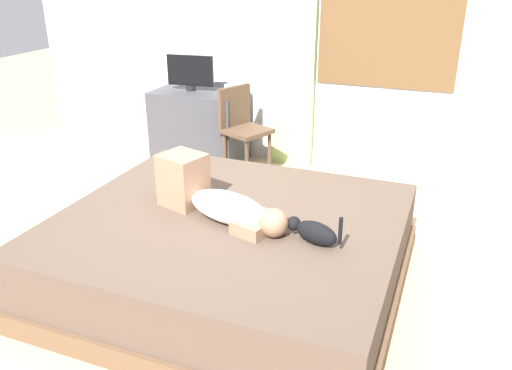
{
  "coord_description": "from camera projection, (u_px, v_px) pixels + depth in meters",
  "views": [
    {
      "loc": [
        1.36,
        -2.61,
        1.94
      ],
      "look_at": [
        0.23,
        0.24,
        0.63
      ],
      "focal_mm": 36.8,
      "sensor_mm": 36.0,
      "label": 1
    }
  ],
  "objects": [
    {
      "name": "ground_plane",
      "position": [
        210.0,
        280.0,
        3.46
      ],
      "size": [
        16.0,
        16.0,
        0.0
      ],
      "primitive_type": "plane",
      "color": "tan"
    },
    {
      "name": "back_wall_with_window",
      "position": [
        319.0,
        17.0,
        4.92
      ],
      "size": [
        6.4,
        0.14,
        2.9
      ],
      "color": "silver",
      "rests_on": "ground"
    },
    {
      "name": "bed",
      "position": [
        230.0,
        250.0,
        3.36
      ],
      "size": [
        2.13,
        1.95,
        0.48
      ],
      "color": "brown",
      "rests_on": "ground"
    },
    {
      "name": "person_lying",
      "position": [
        216.0,
        199.0,
        3.23
      ],
      "size": [
        0.94,
        0.48,
        0.34
      ],
      "color": "silver",
      "rests_on": "bed"
    },
    {
      "name": "cat",
      "position": [
        314.0,
        232.0,
        2.94
      ],
      "size": [
        0.35,
        0.18,
        0.21
      ],
      "color": "black",
      "rests_on": "bed"
    },
    {
      "name": "desk",
      "position": [
        200.0,
        127.0,
        5.38
      ],
      "size": [
        0.9,
        0.56,
        0.74
      ],
      "color": "#38383D",
      "rests_on": "ground"
    },
    {
      "name": "tv_monitor",
      "position": [
        190.0,
        72.0,
        5.19
      ],
      "size": [
        0.48,
        0.1,
        0.35
      ],
      "color": "black",
      "rests_on": "desk"
    },
    {
      "name": "cup",
      "position": [
        228.0,
        89.0,
        5.14
      ],
      "size": [
        0.07,
        0.07,
        0.08
      ],
      "primitive_type": "cylinder",
      "color": "white",
      "rests_on": "desk"
    },
    {
      "name": "chair_by_desk",
      "position": [
        242.0,
        125.0,
        4.97
      ],
      "size": [
        0.5,
        0.5,
        0.86
      ],
      "color": "#4C3828",
      "rests_on": "ground"
    },
    {
      "name": "curtain_left",
      "position": [
        293.0,
        40.0,
        4.97
      ],
      "size": [
        0.44,
        0.06,
        2.49
      ],
      "primitive_type": "cube",
      "color": "#ADCC75",
      "rests_on": "ground"
    }
  ]
}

